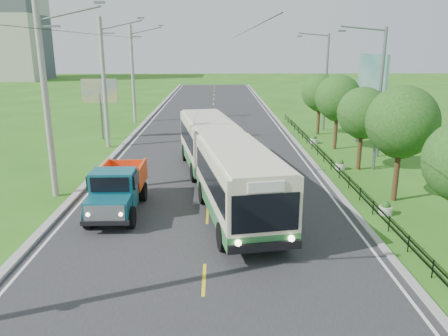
{
  "coord_description": "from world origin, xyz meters",
  "views": [
    {
      "loc": [
        0.47,
        -13.61,
        7.85
      ],
      "look_at": [
        0.82,
        7.68,
        1.9
      ],
      "focal_mm": 35.0,
      "sensor_mm": 36.0,
      "label": 1
    }
  ],
  "objects_px": {
    "tree_fifth": "(338,100)",
    "pole_far": "(133,74)",
    "tree_third": "(402,125)",
    "bus": "(221,157)",
    "billboard_right": "(372,80)",
    "streetlight_far": "(325,79)",
    "tree_fourth": "(363,115)",
    "planter_mid": "(340,165)",
    "planter_far": "(314,140)",
    "pole_near": "(47,102)",
    "planter_near": "(385,209)",
    "tree_back": "(320,94)",
    "billboard_left": "(100,95)",
    "pole_mid": "(105,83)",
    "dump_truck": "(117,187)",
    "streetlight_mid": "(378,95)"
  },
  "relations": [
    {
      "from": "bus",
      "to": "planter_near",
      "type": "bearing_deg",
      "value": -33.82
    },
    {
      "from": "tree_fifth",
      "to": "streetlight_mid",
      "type": "xyz_separation_m",
      "value": [
        0.79,
        -6.14,
        1.05
      ]
    },
    {
      "from": "planter_near",
      "to": "tree_third",
      "type": "bearing_deg",
      "value": 59.59
    },
    {
      "from": "streetlight_far",
      "to": "planter_near",
      "type": "height_order",
      "value": "streetlight_far"
    },
    {
      "from": "tree_third",
      "to": "planter_far",
      "type": "distance_m",
      "value": 14.4
    },
    {
      "from": "planter_near",
      "to": "planter_mid",
      "type": "bearing_deg",
      "value": 90.0
    },
    {
      "from": "pole_mid",
      "to": "planter_mid",
      "type": "height_order",
      "value": "pole_mid"
    },
    {
      "from": "bus",
      "to": "billboard_left",
      "type": "bearing_deg",
      "value": 115.24
    },
    {
      "from": "pole_far",
      "to": "streetlight_far",
      "type": "distance_m",
      "value": 19.56
    },
    {
      "from": "pole_mid",
      "to": "streetlight_far",
      "type": "relative_size",
      "value": 1.1
    },
    {
      "from": "tree_fifth",
      "to": "pole_far",
      "type": "bearing_deg",
      "value": 144.64
    },
    {
      "from": "streetlight_far",
      "to": "pole_near",
      "type": "bearing_deg",
      "value": -134.86
    },
    {
      "from": "planter_near",
      "to": "billboard_left",
      "type": "relative_size",
      "value": 0.13
    },
    {
      "from": "pole_mid",
      "to": "streetlight_mid",
      "type": "bearing_deg",
      "value": -20.32
    },
    {
      "from": "billboard_right",
      "to": "bus",
      "type": "xyz_separation_m",
      "value": [
        -11.59,
        -10.5,
        -3.33
      ]
    },
    {
      "from": "pole_mid",
      "to": "tree_back",
      "type": "height_order",
      "value": "pole_mid"
    },
    {
      "from": "tree_third",
      "to": "billboard_left",
      "type": "relative_size",
      "value": 1.15
    },
    {
      "from": "pole_far",
      "to": "bus",
      "type": "relative_size",
      "value": 0.57
    },
    {
      "from": "planter_far",
      "to": "tree_fourth",
      "type": "bearing_deg",
      "value": -80.92
    },
    {
      "from": "billboard_left",
      "to": "dump_truck",
      "type": "distance_m",
      "value": 18.42
    },
    {
      "from": "pole_mid",
      "to": "tree_fifth",
      "type": "height_order",
      "value": "pole_mid"
    },
    {
      "from": "planter_mid",
      "to": "billboard_left",
      "type": "xyz_separation_m",
      "value": [
        -18.1,
        10.0,
        3.58
      ]
    },
    {
      "from": "planter_near",
      "to": "billboard_left",
      "type": "bearing_deg",
      "value": 135.16
    },
    {
      "from": "streetlight_far",
      "to": "billboard_left",
      "type": "xyz_separation_m",
      "value": [
        -20.14,
        -4.0,
        -1.04
      ]
    },
    {
      "from": "tree_fourth",
      "to": "planter_mid",
      "type": "relative_size",
      "value": 8.06
    },
    {
      "from": "pole_near",
      "to": "planter_far",
      "type": "xyz_separation_m",
      "value": [
        16.86,
        13.0,
        -4.81
      ]
    },
    {
      "from": "tree_third",
      "to": "tree_fourth",
      "type": "xyz_separation_m",
      "value": [
        -0.0,
        6.0,
        -0.4
      ]
    },
    {
      "from": "tree_third",
      "to": "billboard_right",
      "type": "relative_size",
      "value": 0.82
    },
    {
      "from": "pole_near",
      "to": "billboard_right",
      "type": "height_order",
      "value": "pole_near"
    },
    {
      "from": "tree_back",
      "to": "streetlight_far",
      "type": "xyz_separation_m",
      "value": [
        0.79,
        1.86,
        1.25
      ]
    },
    {
      "from": "tree_fourth",
      "to": "bus",
      "type": "distance_m",
      "value": 10.38
    },
    {
      "from": "tree_back",
      "to": "streetlight_far",
      "type": "relative_size",
      "value": 0.61
    },
    {
      "from": "billboard_right",
      "to": "streetlight_far",
      "type": "bearing_deg",
      "value": 101.71
    },
    {
      "from": "planter_mid",
      "to": "tree_back",
      "type": "bearing_deg",
      "value": 84.09
    },
    {
      "from": "planter_mid",
      "to": "tree_fifth",
      "type": "bearing_deg",
      "value": 78.44
    },
    {
      "from": "tree_fourth",
      "to": "streetlight_far",
      "type": "relative_size",
      "value": 0.6
    },
    {
      "from": "pole_mid",
      "to": "dump_truck",
      "type": "relative_size",
      "value": 1.78
    },
    {
      "from": "pole_far",
      "to": "bus",
      "type": "distance_m",
      "value": 25.35
    },
    {
      "from": "billboard_right",
      "to": "bus",
      "type": "bearing_deg",
      "value": -137.81
    },
    {
      "from": "tree_fourth",
      "to": "streetlight_mid",
      "type": "distance_m",
      "value": 1.54
    },
    {
      "from": "tree_third",
      "to": "bus",
      "type": "bearing_deg",
      "value": 171.56
    },
    {
      "from": "pole_near",
      "to": "tree_fourth",
      "type": "distance_m",
      "value": 18.89
    },
    {
      "from": "tree_third",
      "to": "dump_truck",
      "type": "xyz_separation_m",
      "value": [
        -14.2,
        -1.64,
        -2.66
      ]
    },
    {
      "from": "planter_mid",
      "to": "planter_far",
      "type": "distance_m",
      "value": 8.0
    },
    {
      "from": "streetlight_far",
      "to": "planter_far",
      "type": "height_order",
      "value": "streetlight_far"
    },
    {
      "from": "streetlight_mid",
      "to": "billboard_left",
      "type": "distance_m",
      "value": 22.51
    },
    {
      "from": "tree_fifth",
      "to": "billboard_left",
      "type": "xyz_separation_m",
      "value": [
        -19.36,
        3.86,
        0.01
      ]
    },
    {
      "from": "pole_mid",
      "to": "planter_far",
      "type": "relative_size",
      "value": 14.93
    },
    {
      "from": "billboard_left",
      "to": "pole_mid",
      "type": "bearing_deg",
      "value": -67.58
    },
    {
      "from": "pole_near",
      "to": "pole_mid",
      "type": "distance_m",
      "value": 12.0
    }
  ]
}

